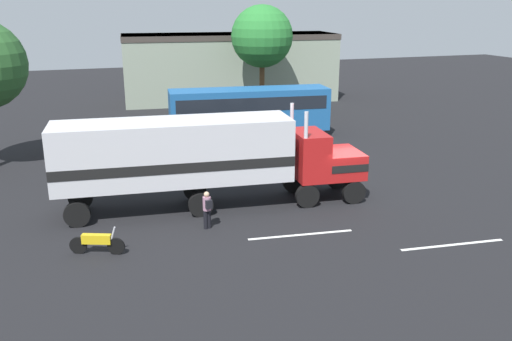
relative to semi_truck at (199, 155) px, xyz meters
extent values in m
plane|color=black|center=(6.83, -0.94, -2.52)|extent=(120.00, 120.00, 0.00)
cube|color=silver|center=(3.15, -4.44, -2.52)|extent=(4.39, 0.66, 0.01)
cube|color=silver|center=(8.41, -7.26, -2.52)|extent=(4.39, 0.61, 0.01)
cube|color=#B21919|center=(6.80, -0.69, -0.82)|extent=(2.04, 2.67, 1.20)
cube|color=#B21919|center=(5.21, -0.53, -0.32)|extent=(1.64, 2.63, 2.20)
cube|color=silver|center=(7.74, -0.78, -0.82)|extent=(0.29, 2.10, 1.08)
cube|color=black|center=(6.80, -0.69, -0.76)|extent=(2.04, 2.71, 0.36)
cylinder|color=silver|center=(4.77, 0.62, 0.28)|extent=(0.18, 0.18, 3.40)
cylinder|color=silver|center=(4.55, -1.57, 0.28)|extent=(0.18, 0.18, 3.40)
cube|color=silver|center=(-1.11, 0.10, 0.23)|extent=(10.71, 3.63, 2.80)
cube|color=black|center=(-1.11, 0.10, -0.19)|extent=(10.71, 3.67, 0.44)
cylinder|color=silver|center=(5.76, 0.72, -1.57)|extent=(1.36, 0.77, 0.64)
cylinder|color=black|center=(7.21, 0.38, -1.97)|extent=(1.12, 0.41, 1.10)
cylinder|color=black|center=(6.99, -1.81, -1.97)|extent=(1.12, 0.41, 1.10)
cylinder|color=black|center=(4.92, 0.61, -1.97)|extent=(1.12, 0.41, 1.10)
cylinder|color=black|center=(4.70, -1.58, -1.97)|extent=(1.12, 0.41, 1.10)
cylinder|color=black|center=(0.00, 1.10, -1.97)|extent=(1.12, 0.41, 1.10)
cylinder|color=black|center=(-0.22, -1.09, -1.97)|extent=(1.12, 0.41, 1.10)
cylinder|color=black|center=(-5.23, 1.62, -1.97)|extent=(1.12, 0.41, 1.10)
cylinder|color=black|center=(-5.45, -0.57, -1.97)|extent=(1.12, 0.41, 1.10)
cylinder|color=black|center=(-0.36, -2.54, -2.11)|extent=(0.18, 0.18, 0.82)
cylinder|color=black|center=(-0.22, -2.51, -2.11)|extent=(0.18, 0.18, 0.82)
cylinder|color=#A5728C|center=(-0.29, -2.53, -1.41)|extent=(0.34, 0.34, 0.58)
sphere|color=tan|center=(-0.29, -2.53, -1.01)|extent=(0.23, 0.23, 0.23)
cube|color=black|center=(-0.25, -2.72, -1.39)|extent=(0.29, 0.21, 0.36)
cube|color=#1E5999|center=(6.50, 12.44, -0.57)|extent=(11.22, 3.81, 2.90)
cube|color=black|center=(6.50, 12.44, 0.01)|extent=(10.57, 3.78, 0.90)
cylinder|color=black|center=(10.70, 13.08, -2.02)|extent=(1.03, 0.39, 1.00)
cylinder|color=black|center=(10.44, 10.85, -2.02)|extent=(1.03, 0.39, 1.00)
cylinder|color=black|center=(2.96, 13.99, -2.02)|extent=(1.03, 0.39, 1.00)
cylinder|color=black|center=(2.69, 11.76, -2.02)|extent=(1.03, 0.39, 1.00)
cube|color=maroon|center=(-3.99, 11.45, -1.85)|extent=(4.66, 2.61, 0.70)
cube|color=#1E232D|center=(-4.18, 11.49, -1.23)|extent=(2.38, 2.03, 0.55)
cylinder|color=black|center=(-2.37, 11.93, -2.20)|extent=(0.67, 0.34, 0.64)
cylinder|color=black|center=(-2.66, 10.40, -2.20)|extent=(0.67, 0.34, 0.64)
cylinder|color=black|center=(-5.31, 12.50, -2.20)|extent=(0.67, 0.34, 0.64)
cylinder|color=black|center=(-5.61, 10.97, -2.20)|extent=(0.67, 0.34, 0.64)
cylinder|color=black|center=(-4.15, -3.84, -2.19)|extent=(0.65, 0.34, 0.66)
cylinder|color=black|center=(-5.49, -3.31, -2.19)|extent=(0.65, 0.34, 0.66)
cube|color=gold|center=(-4.82, -3.57, -1.91)|extent=(1.11, 0.63, 0.36)
cylinder|color=silver|center=(-4.24, -3.81, -1.74)|extent=(0.29, 0.17, 0.69)
cylinder|color=brown|center=(10.43, 20.97, -0.25)|extent=(0.44, 0.44, 4.56)
sphere|color=#2A7C32|center=(10.43, 20.97, 3.84)|extent=(5.17, 5.17, 5.17)
cube|color=gray|center=(9.50, 27.49, 0.61)|extent=(20.33, 7.94, 6.27)
cube|color=#3F3833|center=(9.50, 27.49, 3.50)|extent=(20.44, 8.05, 0.50)
camera|label=1|loc=(-5.28, -23.48, 6.62)|focal=38.64mm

